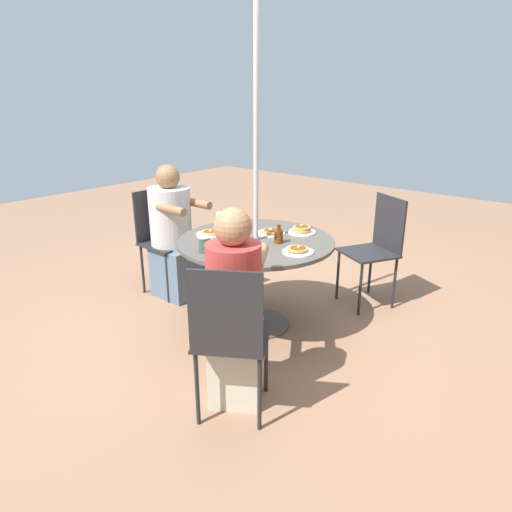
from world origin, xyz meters
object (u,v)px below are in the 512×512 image
(patio_chair_east, at_px, (230,333))
(pancake_plate_d, at_px, (210,233))
(diner_north, at_px, (174,238))
(patio_chair_north, at_px, (161,234))
(diner_east, at_px, (235,315))
(pancake_plate_a, at_px, (271,232))
(patio_chair_south, at_px, (377,244))
(drinking_glass_a, at_px, (219,251))
(pancake_plate_b, at_px, (232,239))
(pancake_plate_e, at_px, (302,230))
(pancake_plate_c, at_px, (298,250))
(drinking_glass_b, at_px, (221,221))
(coffee_cup, at_px, (205,244))
(syrup_bottle, at_px, (278,236))
(patio_table, at_px, (256,254))

(patio_chair_east, bearing_deg, pancake_plate_d, 107.19)
(pancake_plate_d, bearing_deg, diner_north, -101.40)
(patio_chair_north, relative_size, patio_chair_east, 1.00)
(diner_east, bearing_deg, pancake_plate_a, 85.04)
(patio_chair_south, bearing_deg, drinking_glass_a, 100.68)
(pancake_plate_b, bearing_deg, patio_chair_east, 42.01)
(diner_east, distance_m, pancake_plate_b, 0.91)
(patio_chair_north, bearing_deg, pancake_plate_e, 105.76)
(pancake_plate_c, height_order, pancake_plate_d, pancake_plate_c)
(pancake_plate_d, xyz_separation_m, drinking_glass_b, (-0.18, -0.06, 0.06))
(pancake_plate_c, relative_size, drinking_glass_a, 2.10)
(pancake_plate_d, distance_m, coffee_cup, 0.41)
(patio_chair_east, bearing_deg, diner_east, 90.00)
(patio_chair_north, xyz_separation_m, pancake_plate_d, (0.12, 0.77, 0.19))
(pancake_plate_a, xyz_separation_m, drinking_glass_b, (0.15, -0.40, 0.05))
(coffee_cup, height_order, drinking_glass_a, coffee_cup)
(patio_chair_north, bearing_deg, pancake_plate_d, 80.39)
(patio_chair_south, distance_m, pancake_plate_c, 1.05)
(pancake_plate_e, height_order, syrup_bottle, syrup_bottle)
(diner_east, xyz_separation_m, pancake_plate_e, (-1.16, -0.35, 0.18))
(drinking_glass_a, bearing_deg, patio_chair_north, -110.67)
(diner_east, xyz_separation_m, syrup_bottle, (-0.85, -0.34, 0.21))
(drinking_glass_b, bearing_deg, diner_east, 47.60)
(pancake_plate_b, distance_m, drinking_glass_b, 0.37)
(diner_east, distance_m, patio_chair_south, 1.79)
(pancake_plate_a, relative_size, coffee_cup, 1.95)
(pancake_plate_a, distance_m, pancake_plate_b, 0.36)
(pancake_plate_a, distance_m, pancake_plate_c, 0.48)
(pancake_plate_e, height_order, drinking_glass_a, drinking_glass_a)
(patio_chair_north, relative_size, diner_east, 0.79)
(drinking_glass_a, bearing_deg, pancake_plate_e, 173.78)
(pancake_plate_b, height_order, drinking_glass_a, drinking_glass_a)
(diner_north, bearing_deg, pancake_plate_e, 108.07)
(pancake_plate_a, height_order, drinking_glass_b, drinking_glass_b)
(syrup_bottle, relative_size, drinking_glass_b, 1.03)
(syrup_bottle, distance_m, drinking_glass_a, 0.53)
(diner_east, height_order, pancake_plate_e, diner_east)
(patio_chair_south, relative_size, coffee_cup, 8.43)
(diner_north, distance_m, pancake_plate_d, 0.63)
(syrup_bottle, bearing_deg, patio_chair_north, -87.07)
(diner_north, distance_m, patio_chair_east, 1.81)
(drinking_glass_a, bearing_deg, pancake_plate_c, 141.63)
(pancake_plate_e, bearing_deg, coffee_cup, -17.41)
(patio_chair_south, height_order, pancake_plate_b, patio_chair_south)
(patio_table, distance_m, patio_chair_north, 1.12)
(pancake_plate_a, xyz_separation_m, syrup_bottle, (0.14, 0.18, 0.04))
(patio_chair_north, relative_size, pancake_plate_c, 4.33)
(syrup_bottle, bearing_deg, patio_chair_south, 159.85)
(diner_north, bearing_deg, diner_east, 60.83)
(patio_table, height_order, drinking_glass_a, drinking_glass_a)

